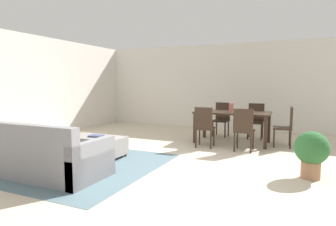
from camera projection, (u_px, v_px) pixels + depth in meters
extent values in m
plane|color=beige|center=(171.00, 172.00, 4.68)|extent=(10.80, 10.80, 0.00)
cube|color=silver|center=(235.00, 87.00, 9.07)|extent=(9.00, 0.12, 2.70)
cube|color=silver|center=(7.00, 87.00, 6.84)|extent=(0.12, 11.00, 2.70)
cube|color=slate|center=(73.00, 164.00, 5.14)|extent=(3.00, 2.80, 0.01)
cube|color=gray|center=(44.00, 161.00, 4.57)|extent=(2.07, 0.95, 0.42)
cube|color=gray|center=(21.00, 139.00, 4.17)|extent=(2.07, 0.16, 0.44)
cube|color=gray|center=(3.00, 149.00, 4.95)|extent=(0.14, 0.95, 0.62)
cube|color=gray|center=(92.00, 162.00, 4.16)|extent=(0.14, 0.95, 0.62)
cube|color=tan|center=(19.00, 135.00, 4.59)|extent=(0.41, 0.12, 0.41)
cube|color=tan|center=(55.00, 142.00, 4.23)|extent=(0.33, 0.11, 0.33)
cube|color=gray|center=(96.00, 145.00, 5.67)|extent=(1.15, 0.58, 0.34)
cylinder|color=#332319|center=(84.00, 150.00, 6.13)|extent=(0.05, 0.05, 0.06)
cylinder|color=#332319|center=(125.00, 155.00, 5.70)|extent=(0.05, 0.05, 0.06)
cylinder|color=#332319|center=(67.00, 155.00, 5.69)|extent=(0.05, 0.05, 0.06)
cylinder|color=#332319|center=(111.00, 161.00, 5.26)|extent=(0.05, 0.05, 0.06)
cylinder|color=brown|center=(9.00, 147.00, 5.27)|extent=(0.04, 0.04, 0.54)
cube|color=#332319|center=(232.00, 113.00, 6.95)|extent=(1.75, 0.89, 0.04)
cube|color=#332319|center=(204.00, 124.00, 7.68)|extent=(0.07, 0.07, 0.72)
cube|color=#332319|center=(269.00, 128.00, 7.00)|extent=(0.07, 0.07, 0.72)
cube|color=#332319|center=(195.00, 128.00, 6.97)|extent=(0.07, 0.07, 0.72)
cube|color=#332319|center=(265.00, 133.00, 6.30)|extent=(0.07, 0.07, 0.72)
cube|color=#332319|center=(205.00, 128.00, 6.52)|extent=(0.43, 0.43, 0.04)
cube|color=#332319|center=(203.00, 118.00, 6.32)|extent=(0.40, 0.07, 0.47)
cylinder|color=#332319|center=(200.00, 136.00, 6.76)|extent=(0.04, 0.04, 0.41)
cylinder|color=#332319|center=(214.00, 137.00, 6.64)|extent=(0.04, 0.04, 0.41)
cylinder|color=#332319|center=(196.00, 139.00, 6.44)|extent=(0.04, 0.04, 0.41)
cylinder|color=#332319|center=(211.00, 140.00, 6.32)|extent=(0.04, 0.04, 0.41)
cube|color=#332319|center=(244.00, 131.00, 6.13)|extent=(0.40, 0.40, 0.04)
cube|color=#332319|center=(243.00, 120.00, 5.94)|extent=(0.40, 0.04, 0.47)
cylinder|color=#332319|center=(237.00, 139.00, 6.38)|extent=(0.04, 0.04, 0.41)
cylinder|color=#332319|center=(253.00, 141.00, 6.24)|extent=(0.04, 0.04, 0.41)
cylinder|color=#332319|center=(234.00, 142.00, 6.07)|extent=(0.04, 0.04, 0.41)
cylinder|color=#332319|center=(251.00, 144.00, 5.93)|extent=(0.04, 0.04, 0.41)
cube|color=#332319|center=(221.00, 121.00, 7.84)|extent=(0.42, 0.42, 0.04)
cube|color=#332319|center=(223.00, 111.00, 7.97)|extent=(0.40, 0.06, 0.47)
cylinder|color=#332319|center=(225.00, 130.00, 7.63)|extent=(0.04, 0.04, 0.41)
cylinder|color=#332319|center=(213.00, 129.00, 7.78)|extent=(0.04, 0.04, 0.41)
cylinder|color=#332319|center=(228.00, 129.00, 7.93)|extent=(0.04, 0.04, 0.41)
cylinder|color=#332319|center=(216.00, 128.00, 8.09)|extent=(0.04, 0.04, 0.41)
cube|color=#332319|center=(255.00, 122.00, 7.49)|extent=(0.41, 0.41, 0.04)
cube|color=#332319|center=(256.00, 112.00, 7.63)|extent=(0.40, 0.05, 0.47)
cylinder|color=#332319|center=(261.00, 132.00, 7.29)|extent=(0.04, 0.04, 0.41)
cylinder|color=#332319|center=(248.00, 132.00, 7.42)|extent=(0.04, 0.04, 0.41)
cylinder|color=#332319|center=(262.00, 130.00, 7.60)|extent=(0.04, 0.04, 0.41)
cylinder|color=#332319|center=(249.00, 130.00, 7.73)|extent=(0.04, 0.04, 0.41)
cube|color=#332319|center=(282.00, 128.00, 6.53)|extent=(0.43, 0.43, 0.04)
cube|color=#332319|center=(291.00, 117.00, 6.44)|extent=(0.07, 0.40, 0.47)
cylinder|color=#332319|center=(274.00, 139.00, 6.46)|extent=(0.04, 0.04, 0.41)
cylinder|color=#332319|center=(274.00, 136.00, 6.77)|extent=(0.04, 0.04, 0.41)
cylinder|color=#332319|center=(290.00, 140.00, 6.34)|extent=(0.04, 0.04, 0.41)
cylinder|color=#332319|center=(290.00, 137.00, 6.65)|extent=(0.04, 0.04, 0.41)
cylinder|color=#B26659|center=(231.00, 107.00, 6.94)|extent=(0.11, 0.11, 0.21)
cube|color=#3F4C72|center=(96.00, 136.00, 5.63)|extent=(0.28, 0.23, 0.03)
cylinder|color=#996B4C|center=(311.00, 170.00, 4.36)|extent=(0.28, 0.28, 0.26)
sphere|color=#2D6633|center=(312.00, 148.00, 4.32)|extent=(0.50, 0.50, 0.50)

